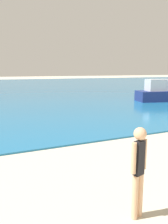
# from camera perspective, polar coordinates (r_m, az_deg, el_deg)

# --- Properties ---
(water) EXTENTS (160.00, 60.00, 0.06)m
(water) POSITION_cam_1_polar(r_m,az_deg,el_deg) (37.27, -19.31, 5.76)
(water) COLOR #1E6B9E
(water) RESTS_ON ground
(person_standing) EXTENTS (0.36, 0.21, 1.60)m
(person_standing) POSITION_cam_1_polar(r_m,az_deg,el_deg) (4.11, 13.17, -13.04)
(person_standing) COLOR #DDAD84
(person_standing) RESTS_ON ground
(boat_near) EXTENTS (5.39, 2.88, 1.75)m
(boat_near) POSITION_cam_1_polar(r_m,az_deg,el_deg) (20.08, 19.38, 4.30)
(boat_near) COLOR navy
(boat_near) RESTS_ON water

